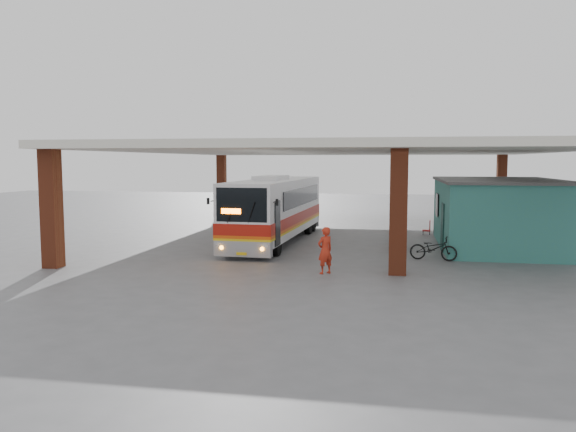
# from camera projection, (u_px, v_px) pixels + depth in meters

# --- Properties ---
(ground) EXTENTS (90.00, 90.00, 0.00)m
(ground) POSITION_uv_depth(u_px,v_px,m) (322.00, 257.00, 22.96)
(ground) COLOR #515154
(ground) RESTS_ON ground
(brick_columns) EXTENTS (20.10, 21.60, 4.35)m
(brick_columns) POSITION_uv_depth(u_px,v_px,m) (364.00, 197.00, 27.38)
(brick_columns) COLOR maroon
(brick_columns) RESTS_ON ground
(canopy_roof) EXTENTS (21.00, 23.00, 0.30)m
(canopy_roof) POSITION_uv_depth(u_px,v_px,m) (348.00, 150.00, 28.79)
(canopy_roof) COLOR silver
(canopy_roof) RESTS_ON brick_columns
(shop_building) EXTENTS (5.20, 8.20, 3.11)m
(shop_building) POSITION_uv_depth(u_px,v_px,m) (497.00, 213.00, 25.37)
(shop_building) COLOR #307779
(shop_building) RESTS_ON ground
(coach_bus) EXTENTS (2.80, 11.23, 3.24)m
(coach_bus) POSITION_uv_depth(u_px,v_px,m) (276.00, 209.00, 27.08)
(coach_bus) COLOR silver
(coach_bus) RESTS_ON ground
(motorcycle) EXTENTS (1.92, 0.96, 0.96)m
(motorcycle) POSITION_uv_depth(u_px,v_px,m) (433.00, 248.00, 22.17)
(motorcycle) COLOR black
(motorcycle) RESTS_ON ground
(pedestrian) EXTENTS (0.71, 0.70, 1.64)m
(pedestrian) POSITION_uv_depth(u_px,v_px,m) (325.00, 250.00, 19.50)
(pedestrian) COLOR red
(pedestrian) RESTS_ON ground
(red_chair) EXTENTS (0.44, 0.44, 0.79)m
(red_chair) POSITION_uv_depth(u_px,v_px,m) (428.00, 228.00, 29.88)
(red_chair) COLOR red
(red_chair) RESTS_ON ground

